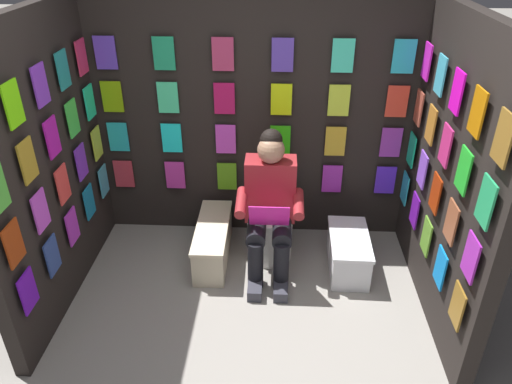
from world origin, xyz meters
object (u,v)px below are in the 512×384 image
person_reading (270,205)px  comic_longbox_far (348,253)px  toilet (270,219)px  comic_longbox_near (213,242)px

person_reading → comic_longbox_far: bearing=-179.5°
toilet → comic_longbox_far: toilet is taller
toilet → person_reading: 0.35m
toilet → comic_longbox_near: toilet is taller
toilet → comic_longbox_far: (-0.65, 0.22, -0.17)m
comic_longbox_near → toilet: bearing=-165.4°
toilet → comic_longbox_far: size_ratio=1.23×
person_reading → toilet: bearing=-90.0°
person_reading → comic_longbox_near: (0.48, -0.09, -0.43)m
comic_longbox_far → toilet: bearing=-17.6°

